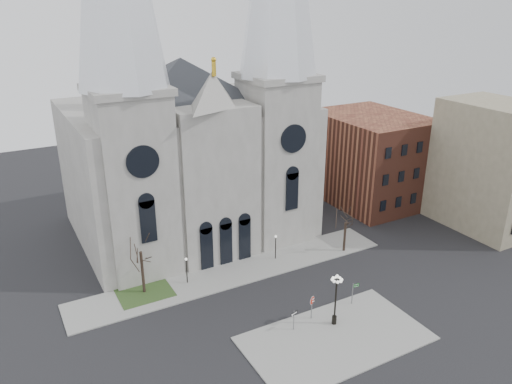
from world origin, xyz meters
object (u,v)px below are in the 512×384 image
globe_lamp (336,293)px  street_name_sign (353,292)px  one_way_sign (294,317)px  stop_sign (312,303)px

globe_lamp → street_name_sign: bearing=26.1°
one_way_sign → stop_sign: bearing=-1.3°
one_way_sign → street_name_sign: 8.16m
stop_sign → globe_lamp: size_ratio=0.46×
one_way_sign → street_name_sign: size_ratio=0.88×
globe_lamp → one_way_sign: bearing=164.4°
globe_lamp → stop_sign: bearing=129.1°
globe_lamp → street_name_sign: globe_lamp is taller
stop_sign → one_way_sign: stop_sign is taller
one_way_sign → globe_lamp: bearing=-31.9°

